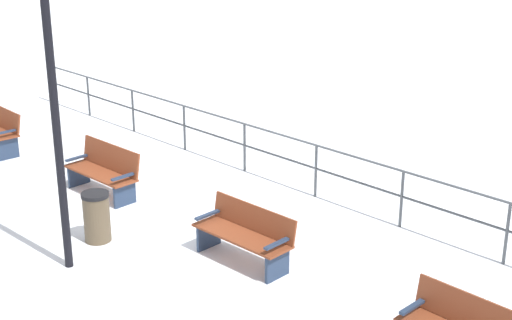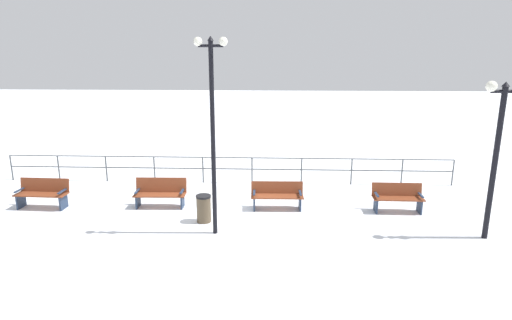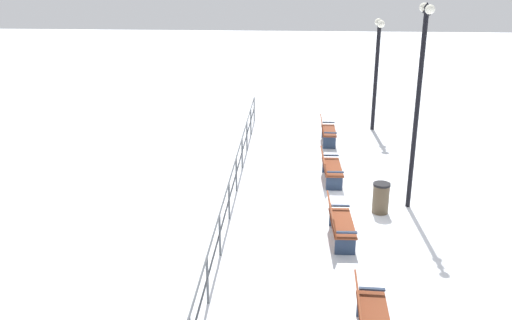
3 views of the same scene
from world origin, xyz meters
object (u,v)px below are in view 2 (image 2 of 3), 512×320
Objects in this scene: bench_fourth at (398,197)px; trash_bin at (204,208)px; bench_second at (160,193)px; bench_third at (277,195)px; lamppost_far at (498,137)px; bench_nearest at (43,193)px; lamppost_middle at (212,115)px.

bench_fourth is 5.97m from trash_bin.
bench_second is 7.46m from bench_fourth.
lamppost_far is at bearing 69.03° from bench_third.
bench_third is (-0.23, 7.45, -0.04)m from bench_nearest.
bench_second reaches higher than trash_bin.
lamppost_far reaches higher than bench_nearest.
bench_fourth is 6.40m from lamppost_middle.
bench_fourth is 0.37× the size of lamppost_far.
bench_third is 3.73m from bench_fourth.
bench_second is at bearing -91.73° from bench_third.
bench_nearest reaches higher than bench_fourth.
bench_nearest reaches higher than trash_bin.
bench_second is 4.01m from lamppost_middle.
bench_nearest is 1.06× the size of bench_fourth.
bench_fourth is 0.29× the size of lamppost_middle.
bench_third is at bearing 93.90° from bench_nearest.
bench_nearest is at bearing -89.67° from bench_third.
bench_second is 3.73m from bench_third.
lamppost_middle is at bearing 75.23° from bench_nearest.
bench_nearest is 3.73m from bench_second.
bench_third is 6.35m from lamppost_far.
trash_bin is (-0.80, -0.44, -2.88)m from lamppost_middle.
lamppost_middle is at bearing 43.87° from bench_second.
lamppost_middle is at bearing 28.84° from trash_bin.
bench_fourth is at bearing -135.54° from lamppost_far.
bench_nearest is 0.99× the size of bench_third.
bench_fourth is at bearing 108.97° from lamppost_middle.
lamppost_middle reaches higher than bench_second.
trash_bin is (1.20, 1.59, -0.05)m from bench_second.
bench_fourth reaches higher than trash_bin.
bench_second is at bearing -134.60° from lamppost_middle.
bench_second is at bearing -102.12° from lamppost_far.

